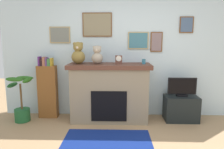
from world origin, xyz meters
The scene contains 11 objects.
back_wall centered at (0.00, 2.00, 1.30)m, with size 5.20×0.15×2.60m.
fireplace centered at (-0.35, 1.65, 0.57)m, with size 1.58×0.64×1.12m.
bookshelf centered at (-1.62, 1.74, 0.58)m, with size 0.38×0.16×1.26m.
potted_plant centered at (-2.06, 1.51, 0.37)m, with size 0.42×0.48×0.90m.
tv_stand centered at (1.06, 1.64, 0.25)m, with size 0.63×0.40×0.50m, color black.
television centered at (1.06, 1.64, 0.67)m, with size 0.55×0.14×0.37m.
area_rug centered at (-0.35, 0.68, 0.00)m, with size 1.40×0.95×0.01m, color navy.
candle_jar centered at (0.30, 1.63, 1.17)m, with size 0.07×0.07×0.10m, color teal.
mantel_clock centered at (-0.17, 1.63, 1.21)m, with size 0.13×0.10×0.16m.
teddy_bear_cream centered at (-0.95, 1.63, 1.31)m, with size 0.26×0.26×0.42m.
teddy_bear_brown centered at (-0.59, 1.63, 1.28)m, with size 0.22×0.22×0.35m.
Camera 1 is at (-0.19, -2.30, 1.57)m, focal length 33.05 mm.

